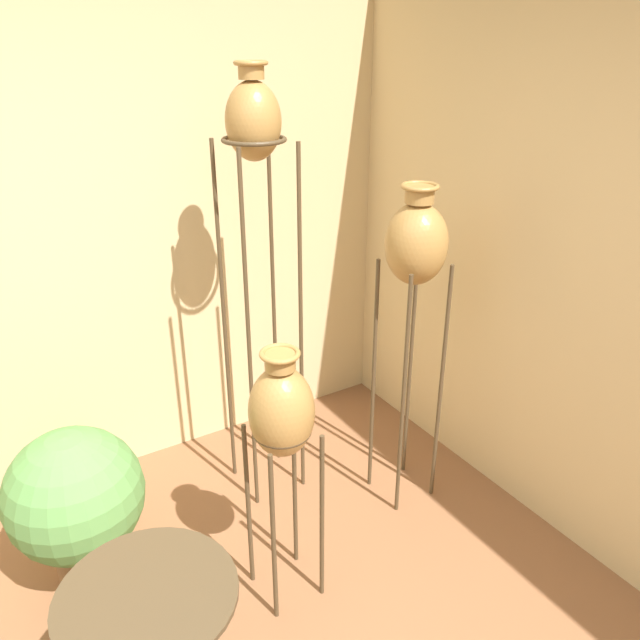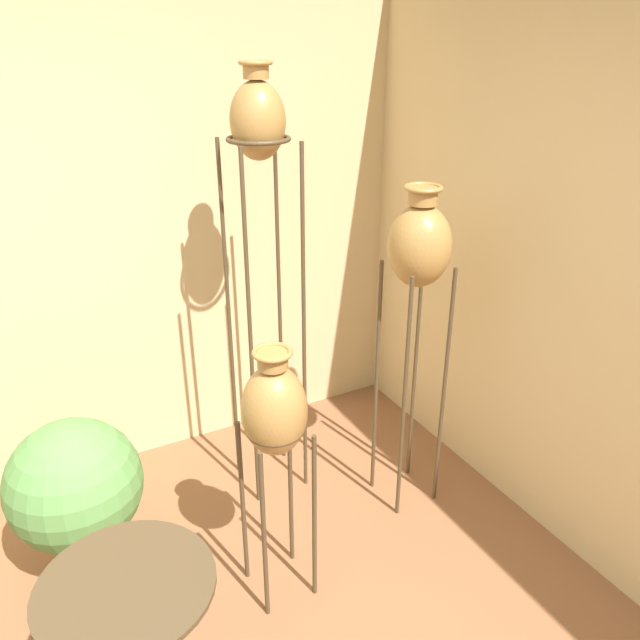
# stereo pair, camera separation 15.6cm
# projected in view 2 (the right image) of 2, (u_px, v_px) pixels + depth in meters

# --- Properties ---
(wall_back) EXTENTS (8.23, 0.06, 2.70)m
(wall_back) POSITION_uv_depth(u_px,v_px,m) (4.00, 244.00, 2.95)
(wall_back) COLOR #D1B784
(wall_back) RESTS_ON ground_plane
(vase_stand_tall) EXTENTS (0.30, 0.30, 2.16)m
(vase_stand_tall) POSITION_uv_depth(u_px,v_px,m) (259.00, 146.00, 2.74)
(vase_stand_tall) COLOR #473823
(vase_stand_tall) RESTS_ON ground_plane
(vase_stand_medium) EXTENTS (0.29, 0.29, 1.66)m
(vase_stand_medium) POSITION_uv_depth(u_px,v_px,m) (419.00, 253.00, 2.81)
(vase_stand_medium) COLOR #473823
(vase_stand_medium) RESTS_ON ground_plane
(vase_stand_short) EXTENTS (0.26, 0.26, 1.19)m
(vase_stand_short) POSITION_uv_depth(u_px,v_px,m) (275.00, 414.00, 2.43)
(vase_stand_short) COLOR #473823
(vase_stand_short) RESTS_ON ground_plane
(side_table) EXTENTS (0.54, 0.54, 0.76)m
(side_table) POSITION_uv_depth(u_px,v_px,m) (134.00, 632.00, 1.95)
(side_table) COLOR #473823
(side_table) RESTS_ON ground_plane
(potted_plant) EXTENTS (0.58, 0.58, 0.77)m
(potted_plant) POSITION_uv_depth(u_px,v_px,m) (76.00, 490.00, 2.71)
(potted_plant) COLOR brown
(potted_plant) RESTS_ON ground_plane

